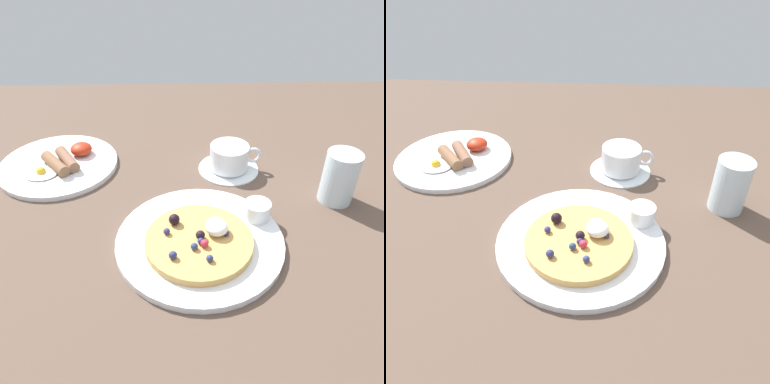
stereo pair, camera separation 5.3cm
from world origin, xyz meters
TOP-DOWN VIEW (x-y plane):
  - ground_plane at (0.00, 0.00)cm, footprint 156.33×139.58cm
  - pancake_plate at (6.48, -8.16)cm, footprint 29.53×29.53cm
  - pancake_with_berries at (6.47, -9.57)cm, footprint 18.55×18.55cm
  - syrup_ramekin at (17.40, -2.61)cm, footprint 4.91×4.91cm
  - breakfast_plate at (-24.70, 17.94)cm, footprint 26.56×26.56cm
  - fried_breakfast at (-22.95, 17.53)cm, footprint 13.10×13.96cm
  - coffee_saucer at (14.15, 15.71)cm, footprint 13.59×13.59cm
  - coffee_cup at (14.30, 15.71)cm, footprint 11.55×8.62cm
  - water_glass at (34.49, 3.95)cm, footprint 6.70×6.70cm

SIDE VIEW (x-z plane):
  - ground_plane at x=0.00cm, z-range -3.00..0.00cm
  - coffee_saucer at x=14.15cm, z-range 0.00..0.64cm
  - breakfast_plate at x=-24.70cm, z-range 0.00..1.13cm
  - pancake_plate at x=6.48cm, z-range 0.00..1.27cm
  - pancake_with_berries at x=6.47cm, z-range 0.34..4.13cm
  - fried_breakfast at x=-22.95cm, z-range 0.83..3.75cm
  - syrup_ramekin at x=17.40cm, z-range 1.32..4.56cm
  - coffee_cup at x=14.30cm, z-range 0.74..6.19cm
  - water_glass at x=34.49cm, z-range 0.00..10.77cm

